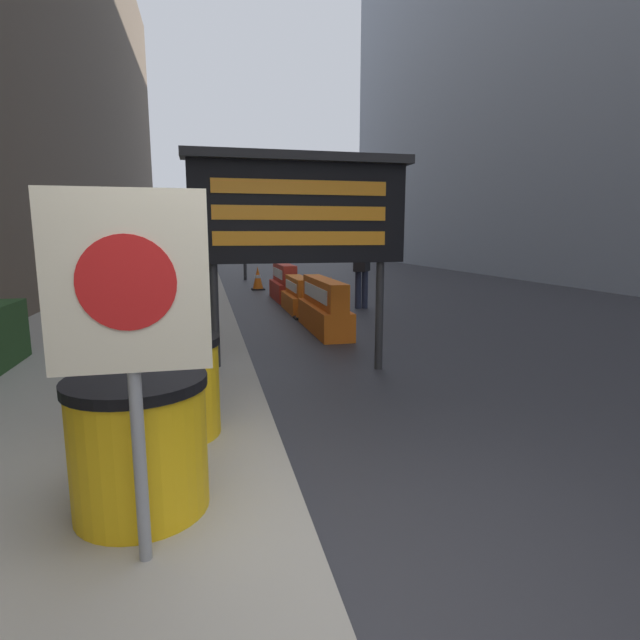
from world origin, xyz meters
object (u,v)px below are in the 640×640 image
object	(u,v)px
barrel_drum_foreground	(140,443)
traffic_cone_mid	(331,289)
barrel_drum_middle	(171,386)
message_board	(300,211)
traffic_light_near_curb	(244,199)
jersey_barrier_red_striped	(284,284)
traffic_cone_near	(258,278)
pedestrian_worker	(362,263)
warning_sign	(129,308)
jersey_barrier_orange_near	(299,296)
traffic_cone_far	(302,304)
jersey_barrier_orange_far	(324,308)

from	to	relation	value
barrel_drum_foreground	traffic_cone_mid	xyz separation A→B (m)	(3.49, 9.41, -0.22)
barrel_drum_middle	message_board	bearing A→B (deg)	54.72
barrel_drum_middle	barrel_drum_foreground	bearing A→B (deg)	-95.39
traffic_light_near_curb	jersey_barrier_red_striped	bearing A→B (deg)	-84.90
barrel_drum_middle	message_board	xyz separation A→B (m)	(1.39, 1.97, 1.42)
traffic_cone_near	barrel_drum_middle	bearing A→B (deg)	-99.21
barrel_drum_middle	pedestrian_worker	world-z (taller)	pedestrian_worker
barrel_drum_foreground	barrel_drum_middle	xyz separation A→B (m)	(0.10, 1.07, 0.00)
pedestrian_worker	warning_sign	bearing A→B (deg)	-170.70
traffic_cone_near	traffic_cone_mid	bearing A→B (deg)	-64.65
traffic_cone_mid	traffic_light_near_curb	bearing A→B (deg)	103.66
traffic_light_near_curb	traffic_cone_mid	bearing A→B (deg)	-76.34
jersey_barrier_orange_near	jersey_barrier_red_striped	size ratio (longest dim) A/B	0.86
message_board	jersey_barrier_orange_near	xyz separation A→B (m)	(0.91, 4.99, -1.62)
warning_sign	pedestrian_worker	bearing A→B (deg)	66.10
warning_sign	traffic_cone_far	xyz separation A→B (m)	(2.22, 7.51, -1.07)
jersey_barrier_orange_far	jersey_barrier_red_striped	distance (m)	4.45
pedestrian_worker	barrel_drum_middle	bearing A→B (deg)	-175.02
jersey_barrier_red_striped	traffic_cone_far	world-z (taller)	jersey_barrier_red_striped
message_board	traffic_cone_near	bearing A→B (deg)	87.13
barrel_drum_middle	pedestrian_worker	size ratio (longest dim) A/B	0.43
traffic_cone_near	pedestrian_worker	distance (m)	4.93
barrel_drum_foreground	message_board	xyz separation A→B (m)	(1.49, 3.04, 1.42)
jersey_barrier_orange_near	traffic_cone_near	xyz separation A→B (m)	(-0.43, 4.59, 0.01)
warning_sign	barrel_drum_foreground	bearing A→B (deg)	97.31
barrel_drum_foreground	pedestrian_worker	size ratio (longest dim) A/B	0.43
barrel_drum_middle	warning_sign	distance (m)	1.78
barrel_drum_foreground	jersey_barrier_orange_near	size ratio (longest dim) A/B	0.47
jersey_barrier_orange_far	traffic_cone_near	size ratio (longest dim) A/B	3.04
pedestrian_worker	message_board	bearing A→B (deg)	-172.01
barrel_drum_middle	pedestrian_worker	distance (m)	8.03
pedestrian_worker	jersey_barrier_red_striped	bearing A→B (deg)	70.55
message_board	traffic_cone_mid	bearing A→B (deg)	72.58
message_board	pedestrian_worker	bearing A→B (deg)	64.79
barrel_drum_foreground	warning_sign	bearing A→B (deg)	-82.69
jersey_barrier_orange_near	traffic_cone_mid	bearing A→B (deg)	51.89
warning_sign	message_board	bearing A→B (deg)	68.02
jersey_barrier_orange_far	traffic_cone_near	distance (m)	7.00
barrel_drum_foreground	warning_sign	xyz separation A→B (m)	(0.06, -0.50, 0.83)
traffic_cone_near	jersey_barrier_orange_far	bearing A→B (deg)	-86.46
jersey_barrier_orange_far	jersey_barrier_red_striped	size ratio (longest dim) A/B	1.14
barrel_drum_middle	jersey_barrier_orange_far	xyz separation A→B (m)	(2.30, 4.56, -0.13)
message_board	traffic_cone_mid	world-z (taller)	message_board
jersey_barrier_red_striped	barrel_drum_foreground	bearing A→B (deg)	-103.42
barrel_drum_foreground	jersey_barrier_red_striped	distance (m)	10.37
jersey_barrier_orange_far	traffic_cone_far	world-z (taller)	jersey_barrier_orange_far
barrel_drum_middle	traffic_cone_near	xyz separation A→B (m)	(1.87, 11.55, -0.19)
traffic_cone_far	jersey_barrier_orange_near	bearing A→B (deg)	83.17
jersey_barrier_orange_far	traffic_cone_mid	distance (m)	3.93
barrel_drum_middle	traffic_light_near_curb	world-z (taller)	traffic_light_near_curb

